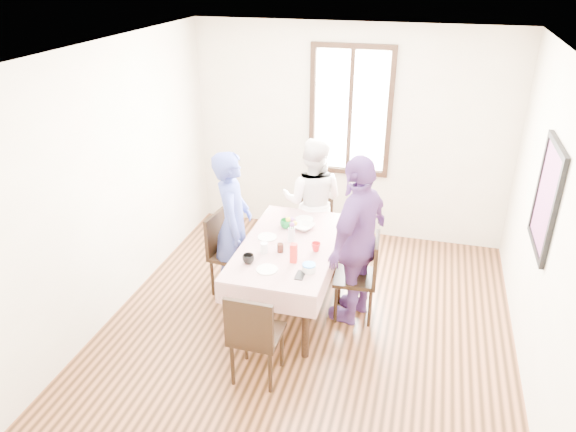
% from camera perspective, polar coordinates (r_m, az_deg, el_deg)
% --- Properties ---
extents(ground, '(4.50, 4.50, 0.00)m').
position_cam_1_polar(ground, '(5.50, 1.95, -11.96)').
color(ground, black).
rests_on(ground, ground).
extents(back_wall, '(4.00, 0.00, 4.00)m').
position_cam_1_polar(back_wall, '(6.86, 6.56, 8.61)').
color(back_wall, beige).
rests_on(back_wall, ground).
extents(right_wall, '(0.00, 4.50, 4.50)m').
position_cam_1_polar(right_wall, '(4.80, 26.11, -1.86)').
color(right_wall, beige).
rests_on(right_wall, ground).
extents(window_frame, '(1.02, 0.06, 1.62)m').
position_cam_1_polar(window_frame, '(6.75, 6.66, 10.99)').
color(window_frame, black).
rests_on(window_frame, back_wall).
extents(window_pane, '(0.90, 0.02, 1.50)m').
position_cam_1_polar(window_pane, '(6.76, 6.68, 11.01)').
color(window_pane, white).
rests_on(window_pane, back_wall).
extents(art_poster, '(0.04, 0.76, 0.96)m').
position_cam_1_polar(art_poster, '(4.99, 25.83, 1.76)').
color(art_poster, red).
rests_on(art_poster, right_wall).
extents(dining_table, '(0.81, 1.55, 0.75)m').
position_cam_1_polar(dining_table, '(5.60, 0.14, -6.47)').
color(dining_table, black).
rests_on(dining_table, ground).
extents(tablecloth, '(0.93, 1.67, 0.01)m').
position_cam_1_polar(tablecloth, '(5.40, 0.14, -3.06)').
color(tablecloth, '#54060D').
rests_on(tablecloth, dining_table).
extents(chair_left, '(0.47, 0.47, 0.91)m').
position_cam_1_polar(chair_left, '(5.86, -5.92, -4.10)').
color(chair_left, black).
rests_on(chair_left, ground).
extents(chair_right, '(0.45, 0.45, 0.91)m').
position_cam_1_polar(chair_right, '(5.49, 7.17, -6.45)').
color(chair_right, black).
rests_on(chair_right, ground).
extents(chair_far, '(0.42, 0.42, 0.91)m').
position_cam_1_polar(chair_far, '(6.46, 2.61, -0.95)').
color(chair_far, black).
rests_on(chair_far, ground).
extents(chair_near, '(0.42, 0.42, 0.91)m').
position_cam_1_polar(chair_near, '(4.72, -3.33, -12.36)').
color(chair_near, black).
rests_on(chair_near, ground).
extents(person_left, '(0.54, 0.68, 1.63)m').
position_cam_1_polar(person_left, '(5.68, -5.92, -0.96)').
color(person_left, '#384393').
rests_on(person_left, ground).
extents(person_far, '(0.76, 0.60, 1.55)m').
position_cam_1_polar(person_far, '(6.31, 2.63, 1.54)').
color(person_far, white).
rests_on(person_far, ground).
extents(person_right, '(0.74, 1.11, 1.76)m').
position_cam_1_polar(person_right, '(5.27, 7.23, -2.55)').
color(person_right, '#5C3677').
rests_on(person_right, ground).
extents(mug_black, '(0.14, 0.14, 0.09)m').
position_cam_1_polar(mug_black, '(5.07, -4.24, -4.57)').
color(mug_black, black).
rests_on(mug_black, tablecloth).
extents(mug_flag, '(0.13, 0.13, 0.09)m').
position_cam_1_polar(mug_flag, '(5.27, 2.99, -3.30)').
color(mug_flag, red).
rests_on(mug_flag, tablecloth).
extents(mug_green, '(0.13, 0.13, 0.09)m').
position_cam_1_polar(mug_green, '(5.70, -0.25, -0.82)').
color(mug_green, '#0C7226').
rests_on(mug_green, tablecloth).
extents(serving_bowl, '(0.29, 0.29, 0.06)m').
position_cam_1_polar(serving_bowl, '(5.68, 1.64, -1.13)').
color(serving_bowl, white).
rests_on(serving_bowl, tablecloth).
extents(juice_carton, '(0.06, 0.06, 0.19)m').
position_cam_1_polar(juice_carton, '(5.05, 0.60, -3.97)').
color(juice_carton, red).
rests_on(juice_carton, tablecloth).
extents(butter_tub, '(0.13, 0.13, 0.06)m').
position_cam_1_polar(butter_tub, '(4.94, 2.24, -5.57)').
color(butter_tub, white).
rests_on(butter_tub, tablecloth).
extents(jam_jar, '(0.06, 0.06, 0.09)m').
position_cam_1_polar(jam_jar, '(5.24, -0.82, -3.41)').
color(jam_jar, black).
rests_on(jam_jar, tablecloth).
extents(drinking_glass, '(0.07, 0.07, 0.11)m').
position_cam_1_polar(drinking_glass, '(5.23, -2.56, -3.40)').
color(drinking_glass, silver).
rests_on(drinking_glass, tablecloth).
extents(smartphone, '(0.08, 0.16, 0.01)m').
position_cam_1_polar(smartphone, '(4.89, 1.30, -6.31)').
color(smartphone, black).
rests_on(smartphone, tablecloth).
extents(flower_vase, '(0.07, 0.07, 0.14)m').
position_cam_1_polar(flower_vase, '(5.43, 0.38, -1.97)').
color(flower_vase, silver).
rests_on(flower_vase, tablecloth).
extents(plate_left, '(0.20, 0.20, 0.01)m').
position_cam_1_polar(plate_left, '(5.52, -2.23, -2.25)').
color(plate_left, white).
rests_on(plate_left, tablecloth).
extents(plate_far, '(0.20, 0.20, 0.01)m').
position_cam_1_polar(plate_far, '(5.89, 1.76, -0.34)').
color(plate_far, white).
rests_on(plate_far, tablecloth).
extents(plate_near, '(0.20, 0.20, 0.01)m').
position_cam_1_polar(plate_near, '(4.97, -2.25, -5.70)').
color(plate_near, white).
rests_on(plate_near, tablecloth).
extents(butter_lid, '(0.12, 0.12, 0.01)m').
position_cam_1_polar(butter_lid, '(4.92, 2.25, -5.20)').
color(butter_lid, blue).
rests_on(butter_lid, butter_tub).
extents(flower_bunch, '(0.09, 0.09, 0.10)m').
position_cam_1_polar(flower_bunch, '(5.38, 0.39, -0.84)').
color(flower_bunch, yellow).
rests_on(flower_bunch, flower_vase).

